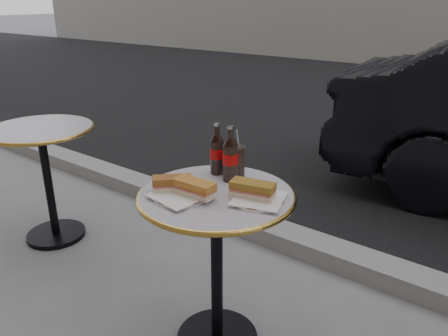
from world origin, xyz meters
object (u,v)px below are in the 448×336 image
Objects in this scene: cola_bottle_right at (231,154)px; cola_glass at (237,162)px; bistro_table at (217,272)px; plate_left at (180,197)px; cola_bottle_left at (217,149)px; plate_right at (259,200)px.

cola_bottle_right is 1.70× the size of cola_glass.
cola_glass is (0.00, 0.04, -0.05)m from cola_bottle_right.
bistro_table is 3.13× the size of cola_bottle_right.
plate_left is 0.31m from cola_bottle_left.
plate_left is 0.90× the size of cola_bottle_left.
plate_left is 0.28m from cola_bottle_right.
plate_right is at bearing -35.35° from cola_glass.
bistro_table is at bearing -169.48° from plate_right.
plate_left is at bearing -122.69° from bistro_table.
cola_glass is at bearing 98.65° from bistro_table.
cola_glass is (-0.20, 0.14, 0.06)m from plate_right.
cola_bottle_left is 0.11m from cola_glass.
cola_bottle_left is at bearing -171.52° from cola_glass.
cola_glass reaches higher than plate_left.
plate_left is at bearing -99.81° from cola_glass.
plate_right is 0.25m from cola_bottle_right.
cola_bottle_left is (-0.04, 0.28, 0.11)m from plate_left.
bistro_table is 0.40m from plate_left.
bistro_table is 0.47m from cola_glass.
bistro_table is 0.50m from cola_bottle_right.
cola_bottle_left reaches higher than plate_left.
cola_glass is at bearing 87.10° from cola_bottle_right.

